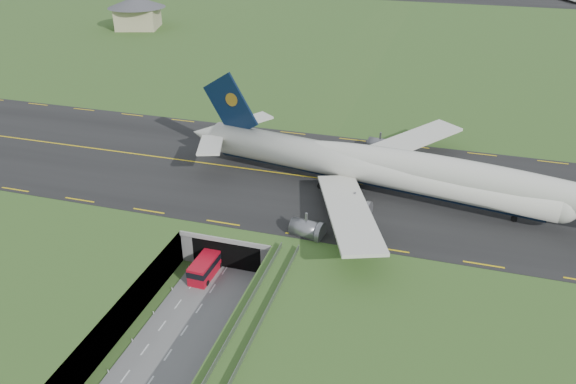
% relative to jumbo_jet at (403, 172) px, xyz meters
% --- Properties ---
extents(ground, '(900.00, 900.00, 0.00)m').
position_rel_jumbo_jet_xyz_m(ground, '(-25.48, -29.85, -11.22)').
color(ground, '#375F26').
rests_on(ground, ground).
extents(airfield_deck, '(800.00, 800.00, 6.00)m').
position_rel_jumbo_jet_xyz_m(airfield_deck, '(-25.48, -29.85, -8.22)').
color(airfield_deck, gray).
rests_on(airfield_deck, ground).
extents(trench_road, '(12.00, 75.00, 0.20)m').
position_rel_jumbo_jet_xyz_m(trench_road, '(-25.48, -37.35, -11.12)').
color(trench_road, slate).
rests_on(trench_road, ground).
extents(taxiway, '(800.00, 44.00, 0.18)m').
position_rel_jumbo_jet_xyz_m(taxiway, '(-25.48, 3.15, -5.13)').
color(taxiway, black).
rests_on(taxiway, airfield_deck).
extents(tunnel_portal, '(17.00, 22.30, 6.00)m').
position_rel_jumbo_jet_xyz_m(tunnel_portal, '(-25.48, -13.14, -7.89)').
color(tunnel_portal, gray).
rests_on(tunnel_portal, ground).
extents(guideway, '(3.00, 53.00, 7.05)m').
position_rel_jumbo_jet_xyz_m(guideway, '(-14.48, -48.96, -5.90)').
color(guideway, '#A8A8A3').
rests_on(guideway, ground).
extents(jumbo_jet, '(89.73, 58.00, 19.45)m').
position_rel_jumbo_jet_xyz_m(jumbo_jet, '(0.00, 0.00, 0.00)').
color(jumbo_jet, silver).
rests_on(jumbo_jet, ground).
extents(shuttle_tram, '(3.23, 7.98, 3.22)m').
position_rel_jumbo_jet_xyz_m(shuttle_tram, '(-27.95, -24.55, -9.46)').
color(shuttle_tram, '#B60C1E').
rests_on(shuttle_tram, ground).
extents(service_building, '(28.84, 28.84, 12.66)m').
position_rel_jumbo_jet_xyz_m(service_building, '(-120.73, 116.81, 2.28)').
color(service_building, tan).
rests_on(service_building, ground).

